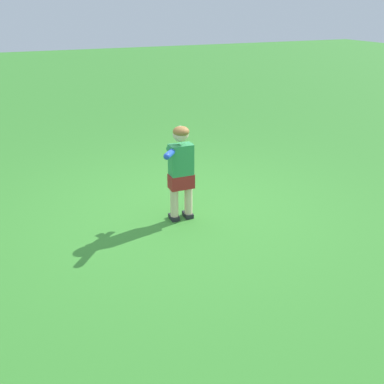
{
  "coord_description": "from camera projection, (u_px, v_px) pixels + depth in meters",
  "views": [
    {
      "loc": [
        1.75,
        4.31,
        2.26
      ],
      "look_at": [
        0.1,
        0.48,
        0.45
      ],
      "focal_mm": 40.86,
      "sensor_mm": 36.0,
      "label": 1
    }
  ],
  "objects": [
    {
      "name": "ground_plane",
      "position": [
        184.0,
        211.0,
        5.17
      ],
      "size": [
        40.0,
        40.0,
        0.0
      ],
      "primitive_type": "plane",
      "color": "#38842D"
    },
    {
      "name": "child_batter",
      "position": [
        180.0,
        165.0,
        4.71
      ],
      "size": [
        0.46,
        0.55,
        1.08
      ],
      "color": "#232328",
      "rests_on": "ground"
    }
  ]
}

